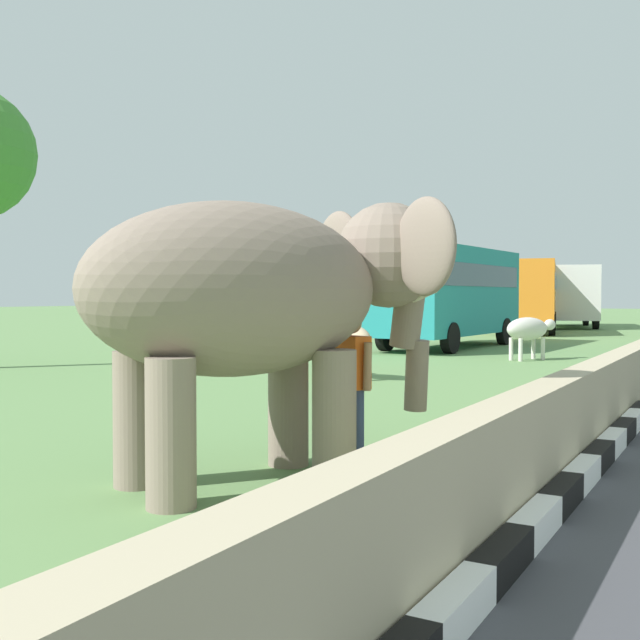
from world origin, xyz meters
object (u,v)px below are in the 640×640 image
elephant (269,294)px  cow_mid (528,330)px  cow_near (345,340)px  bus_teal (448,289)px  bus_orange (529,291)px  bus_white (570,292)px  person_handler (351,379)px

elephant → cow_mid: (15.45, 1.35, -0.99)m
elephant → cow_near: bearing=23.0°
cow_mid → bus_teal: bearing=44.7°
bus_orange → cow_mid: (-16.29, -4.13, -1.21)m
elephant → bus_orange: bus_orange is taller
bus_teal → cow_mid: size_ratio=4.46×
cow_near → cow_mid: size_ratio=1.02×
bus_teal → cow_near: 10.96m
bus_orange → bus_white: same height
person_handler → cow_mid: 14.46m
person_handler → bus_orange: bus_orange is taller
cow_near → person_handler: bearing=-151.8°
cow_near → cow_mid: same height
bus_orange → bus_white: 7.75m
bus_orange → cow_mid: bus_orange is taller
elephant → bus_teal: size_ratio=0.48×
bus_white → cow_near: bus_white is taller
bus_orange → cow_near: bearing=-175.4°
elephant → cow_mid: elephant is taller
person_handler → bus_teal: 19.05m
bus_white → cow_near: (-30.98, -1.44, -1.21)m
person_handler → bus_white: bearing=8.0°
person_handler → cow_mid: (14.35, 1.71, -0.06)m
bus_orange → bus_white: size_ratio=1.05×
cow_mid → cow_near: bearing=162.0°
bus_teal → bus_orange: bearing=1.5°
person_handler → cow_near: size_ratio=0.87×
elephant → bus_white: size_ratio=0.47×
bus_teal → bus_white: size_ratio=0.98×
cow_mid → person_handler: bearing=-173.2°
bus_teal → cow_near: bearing=-171.9°
cow_near → cow_mid: 7.30m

